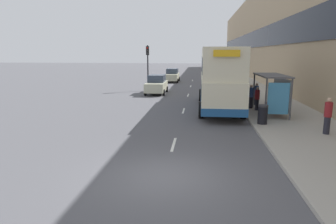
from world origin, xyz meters
name	(u,v)px	position (x,y,z in m)	size (l,w,h in m)	color
ground_plane	(164,177)	(0.00, 0.00, 0.00)	(220.00, 220.00, 0.00)	#515156
pavement	(235,78)	(6.50, 38.50, 0.07)	(5.00, 93.00, 0.14)	#A39E93
terrace_facade	(264,35)	(10.49, 38.50, 6.63)	(3.10, 93.00, 13.27)	tan
lane_mark_0	(174,144)	(0.00, 3.51, 0.01)	(0.12, 2.00, 0.01)	silver
lane_mark_1	(184,111)	(0.00, 11.40, 0.01)	(0.12, 2.00, 0.01)	silver
lane_mark_2	(188,95)	(0.00, 19.30, 0.01)	(0.12, 2.00, 0.01)	silver
lane_mark_3	(191,86)	(0.00, 27.19, 0.01)	(0.12, 2.00, 0.01)	silver
lane_mark_4	(192,80)	(0.00, 35.09, 0.01)	(0.12, 2.00, 0.01)	silver
bus_shelter	(275,87)	(5.77, 10.09, 1.88)	(1.60, 4.20, 2.48)	#4C4C51
double_decker_bus_near	(220,77)	(2.48, 12.35, 2.28)	(2.85, 10.32, 4.30)	beige
car_0	(172,75)	(-2.77, 32.65, 0.90)	(1.92, 4.59, 1.83)	#B7B799
car_1	(157,85)	(-3.15, 20.11, 0.90)	(1.96, 4.35, 1.85)	#B7B799
pedestrian_at_shelter	(257,98)	(4.98, 11.46, 0.94)	(0.31, 0.31, 1.57)	#23232D
pedestrian_1	(278,91)	(7.19, 14.91, 1.07)	(0.36, 0.36, 1.81)	#23232D
pedestrian_2	(328,116)	(7.19, 5.54, 1.04)	(0.35, 0.35, 1.77)	#23232D
pedestrian_3	(256,94)	(5.28, 13.49, 0.98)	(0.33, 0.33, 1.65)	#23232D
pedestrian_4	(251,96)	(4.68, 12.17, 0.99)	(0.33, 0.33, 1.67)	#23232D
litter_bin	(263,114)	(4.55, 7.36, 0.67)	(0.55, 0.55, 1.05)	black
traffic_light_far_kerb	(148,60)	(-4.40, 22.32, 3.21)	(0.30, 0.32, 4.76)	black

